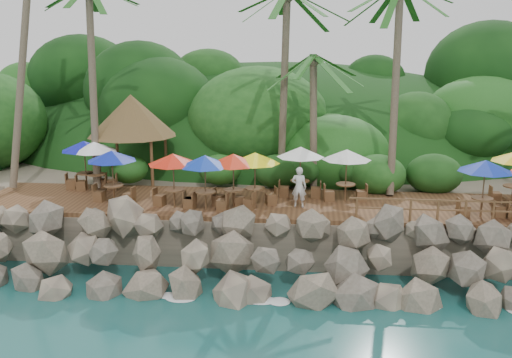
# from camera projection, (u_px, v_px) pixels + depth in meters

# --- Properties ---
(ground) EXTENTS (140.00, 140.00, 0.00)m
(ground) POSITION_uv_depth(u_px,v_px,m) (241.00, 306.00, 20.42)
(ground) COLOR #19514F
(ground) RESTS_ON ground
(land_base) EXTENTS (32.00, 25.20, 2.10)m
(land_base) POSITION_uv_depth(u_px,v_px,m) (271.00, 178.00, 35.64)
(land_base) COLOR gray
(land_base) RESTS_ON ground
(jungle_hill) EXTENTS (44.80, 28.00, 15.40)m
(jungle_hill) POSITION_uv_depth(u_px,v_px,m) (277.00, 168.00, 43.15)
(jungle_hill) COLOR #143811
(jungle_hill) RESTS_ON ground
(seawall) EXTENTS (29.00, 4.00, 2.30)m
(seawall) POSITION_uv_depth(u_px,v_px,m) (246.00, 257.00, 22.08)
(seawall) COLOR gray
(seawall) RESTS_ON ground
(terrace) EXTENTS (26.00, 5.00, 0.20)m
(terrace) POSITION_uv_depth(u_px,v_px,m) (256.00, 204.00, 25.70)
(terrace) COLOR brown
(terrace) RESTS_ON land_base
(jungle_foliage) EXTENTS (44.00, 16.00, 12.00)m
(jungle_foliage) POSITION_uv_depth(u_px,v_px,m) (270.00, 197.00, 34.93)
(jungle_foliage) COLOR #143811
(jungle_foliage) RESTS_ON ground
(foam_line) EXTENTS (25.20, 0.80, 0.06)m
(foam_line) POSITION_uv_depth(u_px,v_px,m) (242.00, 302.00, 20.71)
(foam_line) COLOR white
(foam_line) RESTS_ON ground
(palapa) EXTENTS (4.70, 4.70, 4.60)m
(palapa) POSITION_uv_depth(u_px,v_px,m) (131.00, 115.00, 29.13)
(palapa) COLOR brown
(palapa) RESTS_ON ground
(dining_clusters) EXTENTS (22.88, 5.44, 2.46)m
(dining_clusters) POSITION_uv_depth(u_px,v_px,m) (273.00, 160.00, 24.94)
(dining_clusters) COLOR brown
(dining_clusters) RESTS_ON terrace
(railing) EXTENTS (7.20, 0.10, 1.00)m
(railing) POSITION_uv_depth(u_px,v_px,m) (438.00, 209.00, 22.54)
(railing) COLOR brown
(railing) RESTS_ON terrace
(waiter) EXTENTS (0.71, 0.49, 1.85)m
(waiter) POSITION_uv_depth(u_px,v_px,m) (299.00, 187.00, 24.66)
(waiter) COLOR silver
(waiter) RESTS_ON terrace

